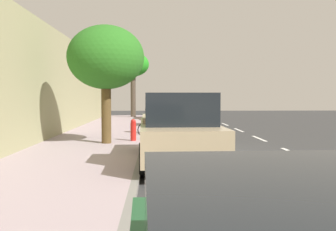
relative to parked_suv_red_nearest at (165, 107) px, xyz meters
name	(u,v)px	position (x,y,z in m)	size (l,w,h in m)	color
ground	(203,153)	(-0.81, 16.74, -1.03)	(70.41, 70.41, 0.00)	#343434
sidewalk	(82,151)	(3.18, 16.74, -0.96)	(3.80, 44.01, 0.13)	#A8949C
curb_edge	(142,151)	(1.20, 16.74, -0.96)	(0.16, 44.01, 0.13)	gray
lane_stripe_centre	(293,152)	(-3.77, 16.84, -1.02)	(0.14, 44.20, 0.01)	white
lane_stripe_bike_edge	(187,153)	(-0.27, 16.74, -1.02)	(0.12, 44.01, 0.01)	white
building_facade	(14,80)	(5.33, 16.74, 1.35)	(0.50, 44.01, 4.76)	tan
parked_suv_red_nearest	(165,107)	(0.00, 0.00, 0.00)	(1.98, 4.71, 1.99)	maroon
parked_sedan_black_second	(168,115)	(0.05, 6.67, -0.27)	(1.92, 4.44, 1.52)	black
parked_pickup_tan_mid	(177,132)	(0.18, 19.03, -0.13)	(2.15, 5.36, 1.95)	tan
bicycle_at_curb	(156,129)	(0.73, 11.87, -0.66)	(1.70, 0.49, 0.73)	black
cyclist_with_backpack	(151,115)	(0.96, 11.43, -0.05)	(0.49, 0.60, 1.62)	#C6B284
street_tree_near_cyclist	(133,66)	(2.57, -2.67, 3.28)	(2.60, 2.60, 5.27)	#483C30
street_tree_mid_block	(106,58)	(2.57, 15.09, 2.22)	(2.80, 2.80, 4.31)	brown
fire_hydrant	(133,130)	(1.63, 14.33, -0.48)	(0.22, 0.22, 0.84)	red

